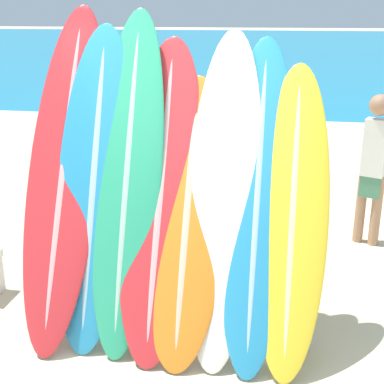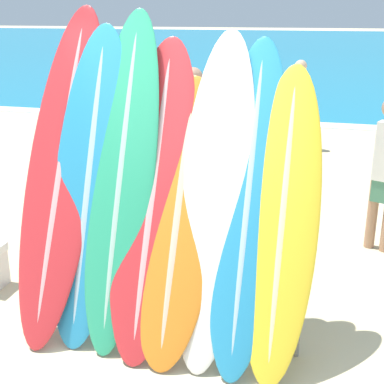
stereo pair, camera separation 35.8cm
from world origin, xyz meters
name	(u,v)px [view 1 (the left image)]	position (x,y,z in m)	size (l,w,h in m)	color
ocean_water	(281,45)	(0.00, 38.45, 0.00)	(120.00, 60.00, 0.01)	teal
surfboard_rack	(173,281)	(0.02, 0.74, 0.48)	(2.02, 0.04, 0.88)	gray
surfboard_slot_0	(64,174)	(-0.83, 0.88, 1.21)	(0.57, 1.27, 2.43)	red
surfboard_slot_1	(94,187)	(-0.58, 0.83, 1.14)	(0.57, 0.96, 2.29)	teal
surfboard_slot_2	(128,180)	(-0.33, 0.85, 1.20)	(0.51, 1.06, 2.40)	#289E70
surfboard_slot_3	(161,196)	(-0.08, 0.83, 1.10)	(0.59, 1.13, 2.19)	red
surfboard_slot_4	(187,219)	(0.13, 0.76, 0.96)	(0.59, 1.02, 1.93)	orange
surfboard_slot_5	(224,196)	(0.37, 0.83, 1.13)	(0.52, 1.08, 2.25)	silver
surfboard_slot_6	(257,202)	(0.61, 0.83, 1.10)	(0.50, 1.12, 2.20)	teal
surfboard_slot_7	(292,218)	(0.86, 0.78, 1.01)	(0.49, 1.02, 2.03)	yellow
person_near_water	(373,165)	(1.68, 2.81, 0.87)	(0.27, 0.22, 1.59)	#A87A5B
person_mid_beach	(138,91)	(-2.08, 7.37, 0.89)	(0.27, 0.22, 1.63)	#846047
person_far_left	(179,133)	(-0.51, 3.58, 0.95)	(0.23, 0.29, 1.73)	tan
person_far_right	(273,100)	(0.52, 6.94, 0.85)	(0.21, 0.26, 1.57)	beige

